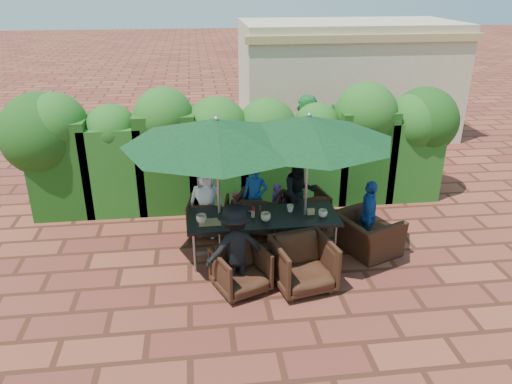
{
  "coord_description": "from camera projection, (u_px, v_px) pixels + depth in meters",
  "views": [
    {
      "loc": [
        -0.9,
        -7.15,
        4.37
      ],
      "look_at": [
        0.04,
        0.4,
        1.05
      ],
      "focal_mm": 35.0,
      "sensor_mm": 36.0,
      "label": 1
    }
  ],
  "objects": [
    {
      "name": "cup_b",
      "position": [
        229.0,
        213.0,
        8.1
      ],
      "size": [
        0.14,
        0.14,
        0.13
      ],
      "primitive_type": "imported",
      "color": "beige",
      "rests_on": "dining_table"
    },
    {
      "name": "adult_near_left",
      "position": [
        235.0,
        248.0,
        7.31
      ],
      "size": [
        0.97,
        0.63,
        1.39
      ],
      "primitive_type": "imported",
      "rotation": [
        0.0,
        0.0,
        3.42
      ],
      "color": "black",
      "rests_on": "ground"
    },
    {
      "name": "cup_e",
      "position": [
        323.0,
        213.0,
        8.11
      ],
      "size": [
        0.15,
        0.15,
        0.12
      ],
      "primitive_type": "imported",
      "color": "beige",
      "rests_on": "dining_table"
    },
    {
      "name": "child_left",
      "position": [
        236.0,
        211.0,
        9.23
      ],
      "size": [
        0.29,
        0.24,
        0.74
      ],
      "primitive_type": "imported",
      "rotation": [
        0.0,
        0.0,
        -0.1
      ],
      "color": "#C84658",
      "rests_on": "ground"
    },
    {
      "name": "child_right",
      "position": [
        278.0,
        206.0,
        9.27
      ],
      "size": [
        0.38,
        0.35,
        0.86
      ],
      "primitive_type": "imported",
      "rotation": [
        0.0,
        0.0,
        0.37
      ],
      "color": "#6F4698",
      "rests_on": "ground"
    },
    {
      "name": "chair_far_right",
      "position": [
        306.0,
        207.0,
        9.38
      ],
      "size": [
        0.83,
        0.79,
        0.74
      ],
      "primitive_type": "imported",
      "rotation": [
        0.0,
        0.0,
        3.33
      ],
      "color": "black",
      "rests_on": "ground"
    },
    {
      "name": "pedestrian_a",
      "position": [
        306.0,
        131.0,
        12.08
      ],
      "size": [
        1.72,
        0.7,
        1.81
      ],
      "primitive_type": "imported",
      "rotation": [
        0.0,
        0.0,
        3.2
      ],
      "color": "green",
      "rests_on": "ground"
    },
    {
      "name": "cup_c",
      "position": [
        266.0,
        217.0,
        7.98
      ],
      "size": [
        0.17,
        0.17,
        0.13
      ],
      "primitive_type": "imported",
      "color": "beige",
      "rests_on": "dining_table"
    },
    {
      "name": "adult_end_right",
      "position": [
        369.0,
        215.0,
        8.46
      ],
      "size": [
        0.56,
        0.8,
        1.24
      ],
      "primitive_type": "imported",
      "rotation": [
        0.0,
        0.0,
        1.29
      ],
      "color": "#1D4C9F",
      "rests_on": "ground"
    },
    {
      "name": "chair_near_left",
      "position": [
        241.0,
        268.0,
        7.4
      ],
      "size": [
        0.93,
        0.91,
        0.75
      ],
      "primitive_type": "imported",
      "rotation": [
        0.0,
        0.0,
        0.39
      ],
      "color": "black",
      "rests_on": "ground"
    },
    {
      "name": "chair_far_mid",
      "position": [
        259.0,
        210.0,
        9.16
      ],
      "size": [
        0.96,
        0.93,
        0.79
      ],
      "primitive_type": "imported",
      "rotation": [
        0.0,
        0.0,
        2.81
      ],
      "color": "black",
      "rests_on": "ground"
    },
    {
      "name": "umbrella_right",
      "position": [
        309.0,
        128.0,
        7.64
      ],
      "size": [
        2.68,
        2.68,
        2.46
      ],
      "color": "gray",
      "rests_on": "ground"
    },
    {
      "name": "chair_end_right",
      "position": [
        367.0,
        228.0,
        8.44
      ],
      "size": [
        0.99,
        1.18,
        0.88
      ],
      "primitive_type": "imported",
      "rotation": [
        0.0,
        0.0,
        1.96
      ],
      "color": "black",
      "rests_on": "ground"
    },
    {
      "name": "cup_d",
      "position": [
        290.0,
        208.0,
        8.29
      ],
      "size": [
        0.12,
        0.12,
        0.12
      ],
      "primitive_type": "imported",
      "color": "beige",
      "rests_on": "dining_table"
    },
    {
      "name": "serving_tray",
      "position": [
        210.0,
        222.0,
        7.93
      ],
      "size": [
        0.35,
        0.25,
        0.02
      ],
      "primitive_type": "cube",
      "color": "tan",
      "rests_on": "dining_table"
    },
    {
      "name": "adult_far_left",
      "position": [
        207.0,
        201.0,
        8.91
      ],
      "size": [
        0.73,
        0.55,
        1.32
      ],
      "primitive_type": "imported",
      "rotation": [
        0.0,
        0.0,
        -0.28
      ],
      "color": "white",
      "rests_on": "ground"
    },
    {
      "name": "chair_near_right",
      "position": [
        303.0,
        262.0,
        7.45
      ],
      "size": [
        0.98,
        0.94,
        0.87
      ],
      "primitive_type": "imported",
      "rotation": [
        0.0,
        0.0,
        0.21
      ],
      "color": "black",
      "rests_on": "ground"
    },
    {
      "name": "adult_far_right",
      "position": [
        299.0,
        193.0,
        9.11
      ],
      "size": [
        0.75,
        0.53,
        1.42
      ],
      "primitive_type": "imported",
      "rotation": [
        0.0,
        0.0,
        0.18
      ],
      "color": "black",
      "rests_on": "ground"
    },
    {
      "name": "umbrella_left",
      "position": [
        217.0,
        132.0,
        7.45
      ],
      "size": [
        2.89,
        2.89,
        2.46
      ],
      "color": "gray",
      "rests_on": "ground"
    },
    {
      "name": "ground",
      "position": [
        257.0,
        259.0,
        8.35
      ],
      "size": [
        80.0,
        80.0,
        0.0
      ],
      "primitive_type": "plane",
      "color": "brown",
      "rests_on": "ground"
    },
    {
      "name": "hedge_wall",
      "position": [
        236.0,
        142.0,
        9.92
      ],
      "size": [
        9.1,
        1.6,
        2.46
      ],
      "color": "#173E11",
      "rests_on": "ground"
    },
    {
      "name": "pedestrian_b",
      "position": [
        340.0,
        133.0,
        12.27
      ],
      "size": [
        0.88,
        0.71,
        1.59
      ],
      "primitive_type": "imported",
      "rotation": [
        0.0,
        0.0,
        3.5
      ],
      "color": "#C84658",
      "rests_on": "ground"
    },
    {
      "name": "chair_far_left",
      "position": [
        209.0,
        214.0,
        9.09
      ],
      "size": [
        0.8,
        0.76,
        0.73
      ],
      "primitive_type": "imported",
      "rotation": [
        0.0,
        0.0,
        2.99
      ],
      "color": "black",
      "rests_on": "ground"
    },
    {
      "name": "pedestrian_c",
      "position": [
        376.0,
        129.0,
        12.34
      ],
      "size": [
        1.21,
        1.1,
        1.77
      ],
      "primitive_type": "imported",
      "rotation": [
        0.0,
        0.0,
        2.49
      ],
      "color": "gray",
      "rests_on": "ground"
    },
    {
      "name": "ketchup_bottle",
      "position": [
        253.0,
        211.0,
        8.12
      ],
      "size": [
        0.04,
        0.04,
        0.17
      ],
      "primitive_type": "cylinder",
      "color": "#B20C0A",
      "rests_on": "dining_table"
    },
    {
      "name": "number_block_right",
      "position": [
        311.0,
        212.0,
        8.2
      ],
      "size": [
        0.12,
        0.06,
        0.1
      ],
      "primitive_type": "cube",
      "color": "tan",
      "rests_on": "dining_table"
    },
    {
      "name": "building",
      "position": [
        346.0,
        79.0,
        14.47
      ],
      "size": [
        6.2,
        3.08,
        3.2
      ],
      "color": "beige",
      "rests_on": "ground"
    },
    {
      "name": "dining_table",
      "position": [
        263.0,
        220.0,
        8.18
      ],
      "size": [
        2.47,
        0.9,
        0.75
      ],
      "color": "black",
      "rests_on": "ground"
    },
    {
      "name": "cup_a",
      "position": [
        201.0,
        219.0,
        7.91
      ],
      "size": [
        0.17,
        0.17,
        0.14
      ],
      "primitive_type": "imported",
      "color": "beige",
      "rests_on": "dining_table"
    },
    {
      "name": "sauce_bottle",
      "position": [
        260.0,
        210.0,
        8.15
      ],
      "size": [
        0.04,
        0.04,
        0.17
      ],
      "primitive_type": "cylinder",
      "color": "#4C230C",
      "rests_on": "dining_table"
    },
    {
      "name": "adult_far_mid",
      "position": [
        255.0,
        198.0,
        9.06
      ],
      "size": [
        0.55,
        0.49,
        1.29
      ],
      "primitive_type": "imported",
      "rotation": [
        0.0,
        0.0,
        -0.28
      ],
      "color": "#1D4C9F",
      "rests_on": "ground"
    },
    {
      "name": "number_block_left",
      "position": [
        251.0,
        214.0,
        8.11
      ],
      "size": [
        0.12,
        0.06,
        0.1
      ],
      "primitive_type": "cube",
      "color": "tan",
      "rests_on": "dining_table"
    }
  ]
}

